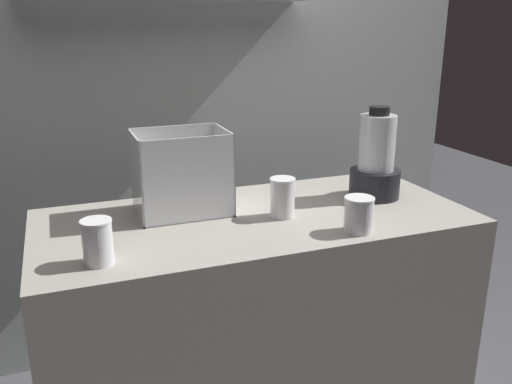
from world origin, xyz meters
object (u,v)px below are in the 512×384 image
(carrot_display_bin, at_px, (184,188))
(juice_cup_carrot_middle, at_px, (359,217))
(blender_pitcher, at_px, (376,162))
(juice_cup_carrot_left, at_px, (282,200))
(juice_cup_carrot_far_left, at_px, (98,244))

(carrot_display_bin, xyz_separation_m, juice_cup_carrot_middle, (0.45, -0.35, -0.04))
(blender_pitcher, relative_size, juice_cup_carrot_left, 2.53)
(carrot_display_bin, height_order, juice_cup_carrot_far_left, carrot_display_bin)
(juice_cup_carrot_middle, bearing_deg, blender_pitcher, 50.10)
(juice_cup_carrot_left, relative_size, juice_cup_carrot_middle, 1.19)
(carrot_display_bin, xyz_separation_m, juice_cup_carrot_left, (0.28, -0.15, -0.03))
(juice_cup_carrot_middle, bearing_deg, juice_cup_carrot_left, 128.58)
(carrot_display_bin, bearing_deg, juice_cup_carrot_middle, -38.44)
(carrot_display_bin, bearing_deg, juice_cup_carrot_left, -28.08)
(carrot_display_bin, distance_m, juice_cup_carrot_far_left, 0.43)
(juice_cup_carrot_left, bearing_deg, blender_pitcher, 10.88)
(juice_cup_carrot_left, bearing_deg, carrot_display_bin, 151.92)
(juice_cup_carrot_middle, bearing_deg, juice_cup_carrot_far_left, 176.58)
(carrot_display_bin, distance_m, juice_cup_carrot_middle, 0.57)
(carrot_display_bin, relative_size, juice_cup_carrot_left, 2.31)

